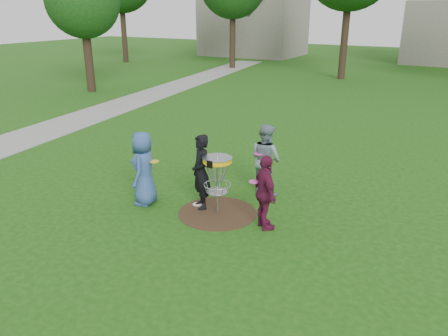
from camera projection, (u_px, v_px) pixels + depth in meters
The scene contains 10 objects.
ground at pixel (218, 213), 9.98m from camera, with size 100.00×100.00×0.00m, color #19470F.
dirt_patch at pixel (218, 213), 9.98m from camera, with size 1.80×1.80×0.01m, color #47331E.
concrete_path at pixel (122, 105), 21.12m from camera, with size 2.20×40.00×0.02m, color #9E9E99.
player_blue at pixel (144, 168), 10.20m from camera, with size 0.86×0.56×1.77m, color #314F88.
player_black at pixel (201, 172), 9.97m from camera, with size 0.64×0.42×1.76m, color black.
player_grey at pixel (266, 159), 10.82m from camera, with size 0.86×0.67×1.78m, color gray.
player_maroon at pixel (265, 193), 9.02m from camera, with size 0.95×0.40×1.62m, color #5D1535.
disc_on_grass at pixel (197, 204), 10.39m from camera, with size 0.22×0.22×0.02m, color white.
disc_golf_basket at pixel (217, 171), 9.63m from camera, with size 0.66×0.67×1.38m.
held_discs at pixel (219, 165), 9.86m from camera, with size 2.67×1.90×0.11m.
Camera 1 is at (4.54, -7.79, 4.40)m, focal length 35.00 mm.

